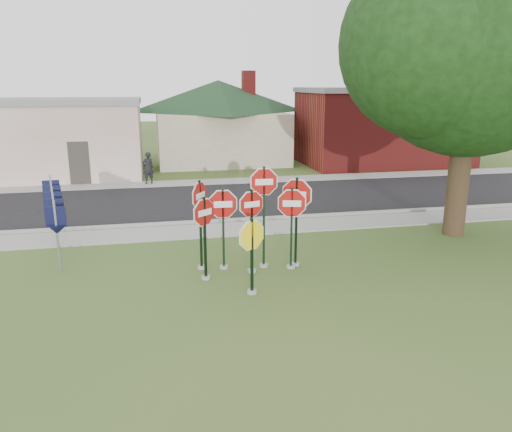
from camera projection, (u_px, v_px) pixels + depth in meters
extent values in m
plane|color=#33531F|center=(260.00, 293.00, 12.21)|extent=(120.00, 120.00, 0.00)
cube|color=gray|center=(226.00, 230.00, 17.41)|extent=(60.00, 1.60, 0.06)
cube|color=black|center=(211.00, 201.00, 21.67)|extent=(60.00, 7.00, 0.04)
cube|color=gray|center=(201.00, 183.00, 25.73)|extent=(60.00, 1.60, 0.06)
cube|color=gray|center=(222.00, 221.00, 18.34)|extent=(60.00, 0.20, 0.14)
cylinder|color=gray|center=(252.00, 271.00, 13.55)|extent=(0.24, 0.24, 0.08)
cube|color=black|center=(252.00, 232.00, 13.27)|extent=(0.07, 0.06, 2.30)
cylinder|color=white|center=(251.00, 204.00, 13.08)|extent=(0.94, 0.27, 0.97)
cylinder|color=maroon|center=(251.00, 204.00, 13.08)|extent=(0.87, 0.26, 0.89)
cube|color=white|center=(251.00, 204.00, 13.08)|extent=(0.43, 0.13, 0.15)
cylinder|color=gray|center=(252.00, 292.00, 12.19)|extent=(0.24, 0.24, 0.08)
cube|color=black|center=(252.00, 257.00, 11.96)|extent=(0.08, 0.07, 1.89)
cylinder|color=white|center=(252.00, 235.00, 11.82)|extent=(0.92, 0.48, 1.03)
cylinder|color=yellow|center=(252.00, 235.00, 11.82)|extent=(0.86, 0.45, 0.95)
cylinder|color=gray|center=(206.00, 277.00, 13.08)|extent=(0.24, 0.24, 0.08)
cube|color=black|center=(205.00, 239.00, 12.81)|extent=(0.08, 0.08, 2.21)
cylinder|color=white|center=(204.00, 212.00, 12.63)|extent=(0.79, 0.63, 1.00)
cylinder|color=maroon|center=(204.00, 212.00, 12.63)|extent=(0.74, 0.58, 0.92)
cube|color=white|center=(204.00, 212.00, 12.63)|extent=(0.37, 0.29, 0.16)
cylinder|color=gray|center=(291.00, 267.00, 13.86)|extent=(0.24, 0.24, 0.08)
cube|color=black|center=(291.00, 229.00, 13.58)|extent=(0.07, 0.06, 2.28)
cylinder|color=white|center=(292.00, 203.00, 13.40)|extent=(1.04, 0.31, 1.07)
cylinder|color=maroon|center=(292.00, 203.00, 13.40)|extent=(0.96, 0.29, 0.99)
cube|color=white|center=(292.00, 203.00, 13.40)|extent=(0.48, 0.14, 0.17)
cylinder|color=gray|center=(264.00, 265.00, 13.97)|extent=(0.24, 0.24, 0.08)
cube|color=black|center=(264.00, 218.00, 13.61)|extent=(0.06, 0.05, 2.84)
cylinder|color=white|center=(264.00, 182.00, 13.36)|extent=(1.04, 0.08, 1.04)
cylinder|color=maroon|center=(264.00, 182.00, 13.36)|extent=(0.96, 0.08, 0.96)
cube|color=white|center=(264.00, 182.00, 13.36)|extent=(0.48, 0.04, 0.17)
cylinder|color=gray|center=(224.00, 267.00, 13.83)|extent=(0.24, 0.24, 0.08)
cube|color=black|center=(223.00, 229.00, 13.55)|extent=(0.06, 0.05, 2.27)
cylinder|color=white|center=(223.00, 204.00, 13.37)|extent=(1.09, 0.08, 1.09)
cylinder|color=maroon|center=(223.00, 204.00, 13.37)|extent=(1.01, 0.08, 1.01)
cube|color=white|center=(223.00, 204.00, 13.37)|extent=(0.50, 0.04, 0.17)
cylinder|color=gray|center=(295.00, 264.00, 14.07)|extent=(0.24, 0.24, 0.08)
cube|color=black|center=(296.00, 222.00, 13.75)|extent=(0.08, 0.07, 2.52)
cylinder|color=white|center=(297.00, 194.00, 13.55)|extent=(0.98, 0.66, 1.17)
cylinder|color=maroon|center=(297.00, 194.00, 13.55)|extent=(0.91, 0.62, 1.08)
cube|color=white|center=(297.00, 194.00, 13.55)|extent=(0.45, 0.31, 0.19)
cylinder|color=gray|center=(202.00, 267.00, 13.82)|extent=(0.24, 0.24, 0.08)
cube|color=black|center=(201.00, 225.00, 13.51)|extent=(0.07, 0.08, 2.49)
cylinder|color=white|center=(200.00, 195.00, 13.30)|extent=(0.58, 0.86, 1.03)
cylinder|color=maroon|center=(200.00, 195.00, 13.30)|extent=(0.55, 0.80, 0.95)
cube|color=white|center=(200.00, 195.00, 13.30)|extent=(0.27, 0.40, 0.16)
cube|color=#59595E|center=(57.00, 237.00, 13.33)|extent=(0.05, 0.05, 2.00)
cube|color=black|center=(55.00, 217.00, 13.19)|extent=(0.55, 0.13, 0.55)
cone|color=black|center=(57.00, 230.00, 13.28)|extent=(0.65, 0.65, 0.25)
cube|color=#59595E|center=(56.00, 227.00, 14.24)|extent=(0.05, 0.05, 2.00)
cube|color=black|center=(54.00, 208.00, 14.10)|extent=(0.55, 0.09, 0.55)
cone|color=black|center=(55.00, 220.00, 14.19)|extent=(0.62, 0.62, 0.25)
cube|color=#59595E|center=(55.00, 218.00, 15.15)|extent=(0.05, 0.05, 2.00)
cube|color=black|center=(53.00, 201.00, 15.01)|extent=(0.55, 0.05, 0.55)
cone|color=black|center=(54.00, 212.00, 15.09)|extent=(0.58, 0.58, 0.25)
cube|color=#59595E|center=(54.00, 211.00, 16.05)|extent=(0.05, 0.05, 2.00)
cube|color=black|center=(52.00, 194.00, 15.91)|extent=(0.55, 0.05, 0.55)
cone|color=black|center=(53.00, 205.00, 16.00)|extent=(0.58, 0.58, 0.25)
cube|color=#59595E|center=(53.00, 204.00, 16.96)|extent=(0.05, 0.05, 2.00)
cube|color=black|center=(51.00, 188.00, 16.82)|extent=(0.55, 0.09, 0.55)
cone|color=black|center=(52.00, 198.00, 16.91)|extent=(0.62, 0.62, 0.25)
cube|color=silver|center=(27.00, 140.00, 26.95)|extent=(12.00, 6.00, 4.00)
cube|color=gray|center=(22.00, 102.00, 26.43)|extent=(12.20, 6.20, 0.30)
cube|color=#332D28|center=(79.00, 164.00, 24.96)|extent=(1.00, 0.10, 2.20)
cube|color=#C2B59A|center=(219.00, 136.00, 33.01)|extent=(8.00, 8.00, 3.20)
pyramid|color=black|center=(218.00, 80.00, 32.09)|extent=(11.60, 11.60, 2.00)
cube|color=maroon|center=(248.00, 83.00, 32.54)|extent=(0.80, 0.80, 1.60)
cube|color=maroon|center=(383.00, 128.00, 31.51)|extent=(10.00, 6.00, 4.50)
cube|color=gray|center=(386.00, 90.00, 30.91)|extent=(10.20, 6.20, 0.30)
cube|color=white|center=(374.00, 127.00, 28.23)|extent=(2.00, 0.08, 0.90)
cylinder|color=black|center=(460.00, 162.00, 16.37)|extent=(0.70, 0.70, 4.95)
sphere|color=black|center=(473.00, 37.00, 15.37)|extent=(7.41, 7.41, 7.41)
cylinder|color=black|center=(456.00, 121.00, 40.64)|extent=(0.50, 0.50, 4.00)
sphere|color=black|center=(460.00, 76.00, 39.72)|extent=(5.60, 5.60, 5.60)
imported|color=black|center=(148.00, 168.00, 25.13)|extent=(0.69, 0.59, 1.60)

